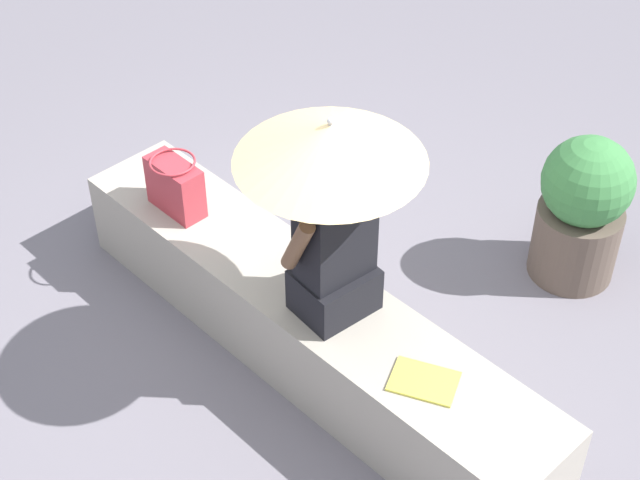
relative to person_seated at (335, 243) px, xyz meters
The scene contains 7 objects.
ground_plane 0.88m from the person_seated, behind, with size 14.00×14.00×0.00m, color slate.
stone_bench 0.65m from the person_seated, behind, with size 2.81×0.51×0.47m, color #A8A093.
person_seated is the anchor object (origin of this frame).
parasol 0.51m from the person_seated, behind, with size 0.80×0.80×1.02m.
handbag_black 1.09m from the person_seated, behind, with size 0.31×0.23×0.30m.
magazine 0.70m from the person_seated, ahead, with size 0.28×0.20×0.01m, color #EAE04C.
planter_near 1.55m from the person_seated, 76.47° to the left, with size 0.47×0.47×0.84m.
Camera 1 is at (2.47, -2.31, 3.70)m, focal length 56.65 mm.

